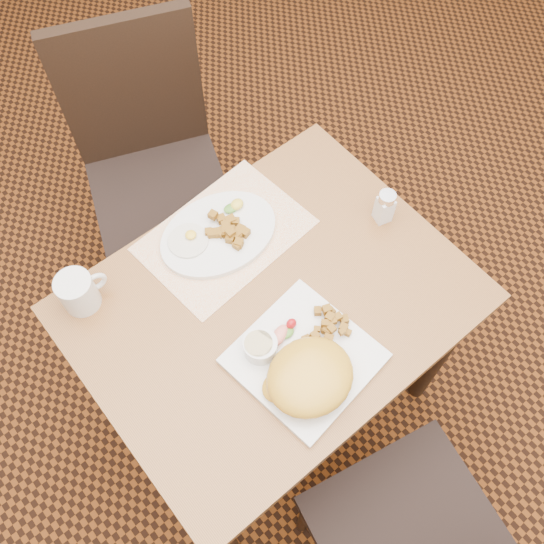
{
  "coord_description": "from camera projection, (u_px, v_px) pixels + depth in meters",
  "views": [
    {
      "loc": [
        -0.4,
        -0.49,
        2.04
      ],
      "look_at": [
        0.03,
        0.03,
        0.82
      ],
      "focal_mm": 40.0,
      "sensor_mm": 36.0,
      "label": 1
    }
  ],
  "objects": [
    {
      "name": "garnish_sq",
      "position": [
        283.0,
        332.0,
        1.37
      ],
      "size": [
        0.09,
        0.05,
        0.03
      ],
      "color": "#387223",
      "rests_on": "plate_square"
    },
    {
      "name": "plate_oval",
      "position": [
        219.0,
        234.0,
        1.51
      ],
      "size": [
        0.33,
        0.26,
        0.02
      ],
      "primitive_type": null,
      "rotation": [
        0.0,
        0.0,
        -0.1
      ],
      "color": "silver",
      "rests_on": "placemat"
    },
    {
      "name": "home_fries_sq",
      "position": [
        328.0,
        328.0,
        1.37
      ],
      "size": [
        0.12,
        0.11,
        0.03
      ],
      "color": "#986518",
      "rests_on": "plate_square"
    },
    {
      "name": "home_fries_ov",
      "position": [
        229.0,
        231.0,
        1.49
      ],
      "size": [
        0.1,
        0.12,
        0.03
      ],
      "color": "#986518",
      "rests_on": "plate_oval"
    },
    {
      "name": "ground",
      "position": [
        272.0,
        396.0,
        2.09
      ],
      "size": [
        8.0,
        8.0,
        0.0
      ],
      "primitive_type": "plane",
      "color": "black",
      "rests_on": "ground"
    },
    {
      "name": "salt_shaker",
      "position": [
        385.0,
        206.0,
        1.5
      ],
      "size": [
        0.05,
        0.05,
        0.1
      ],
      "color": "white",
      "rests_on": "table"
    },
    {
      "name": "fried_egg",
      "position": [
        189.0,
        240.0,
        1.49
      ],
      "size": [
        0.1,
        0.1,
        0.02
      ],
      "color": "white",
      "rests_on": "plate_oval"
    },
    {
      "name": "ramekin",
      "position": [
        260.0,
        346.0,
        1.34
      ],
      "size": [
        0.08,
        0.08,
        0.04
      ],
      "color": "silver",
      "rests_on": "plate_square"
    },
    {
      "name": "hollandaise_mound",
      "position": [
        309.0,
        377.0,
        1.29
      ],
      "size": [
        0.2,
        0.18,
        0.07
      ],
      "color": "gold",
      "rests_on": "plate_square"
    },
    {
      "name": "plate_square",
      "position": [
        304.0,
        358.0,
        1.36
      ],
      "size": [
        0.31,
        0.31,
        0.02
      ],
      "primitive_type": "cube",
      "rotation": [
        0.0,
        0.0,
        0.13
      ],
      "color": "silver",
      "rests_on": "table"
    },
    {
      "name": "placemat",
      "position": [
        225.0,
        235.0,
        1.52
      ],
      "size": [
        0.42,
        0.32,
        0.0
      ],
      "primitive_type": "cube",
      "rotation": [
        0.0,
        0.0,
        0.09
      ],
      "color": "white",
      "rests_on": "table"
    },
    {
      "name": "coffee_mug",
      "position": [
        79.0,
        292.0,
        1.39
      ],
      "size": [
        0.12,
        0.09,
        0.1
      ],
      "color": "silver",
      "rests_on": "table"
    },
    {
      "name": "chair_far",
      "position": [
        151.0,
        157.0,
        1.91
      ],
      "size": [
        0.55,
        0.55,
        0.97
      ],
      "rotation": [
        0.0,
        0.0,
        2.77
      ],
      "color": "black",
      "rests_on": "ground"
    },
    {
      "name": "table",
      "position": [
        272.0,
        320.0,
        1.53
      ],
      "size": [
        0.9,
        0.7,
        0.75
      ],
      "color": "#915B2C",
      "rests_on": "ground"
    },
    {
      "name": "garnish_ov",
      "position": [
        235.0,
        206.0,
        1.53
      ],
      "size": [
        0.06,
        0.04,
        0.02
      ],
      "color": "#387223",
      "rests_on": "plate_oval"
    }
  ]
}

